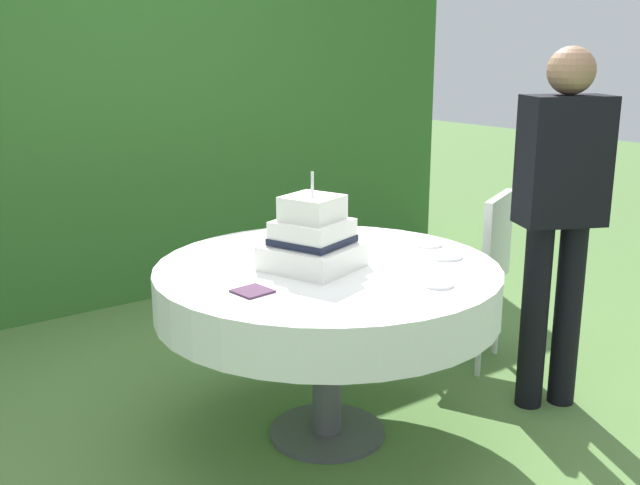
{
  "coord_description": "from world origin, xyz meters",
  "views": [
    {
      "loc": [
        -1.77,
        -2.31,
        1.61
      ],
      "look_at": [
        -0.03,
        0.0,
        0.85
      ],
      "focal_mm": 42.58,
      "sensor_mm": 36.0,
      "label": 1
    }
  ],
  "objects_px": {
    "serving_plate_far": "(428,244)",
    "wedding_cake": "(312,239)",
    "cake_table": "(327,289)",
    "standing_person": "(560,206)",
    "napkin_stack": "(253,291)",
    "garden_chair": "(476,262)",
    "serving_plate_left": "(444,256)",
    "serving_plate_near": "(438,284)"
  },
  "relations": [
    {
      "from": "wedding_cake",
      "to": "serving_plate_far",
      "type": "xyz_separation_m",
      "value": [
        0.61,
        -0.03,
        -0.11
      ]
    },
    {
      "from": "wedding_cake",
      "to": "serving_plate_near",
      "type": "bearing_deg",
      "value": -63.13
    },
    {
      "from": "wedding_cake",
      "to": "standing_person",
      "type": "height_order",
      "value": "standing_person"
    },
    {
      "from": "cake_table",
      "to": "napkin_stack",
      "type": "distance_m",
      "value": 0.44
    },
    {
      "from": "garden_chair",
      "to": "standing_person",
      "type": "height_order",
      "value": "standing_person"
    },
    {
      "from": "serving_plate_near",
      "to": "garden_chair",
      "type": "xyz_separation_m",
      "value": [
        0.9,
        0.6,
        -0.21
      ]
    },
    {
      "from": "wedding_cake",
      "to": "serving_plate_left",
      "type": "relative_size",
      "value": 2.81
    },
    {
      "from": "serving_plate_far",
      "to": "wedding_cake",
      "type": "bearing_deg",
      "value": 176.8
    },
    {
      "from": "garden_chair",
      "to": "standing_person",
      "type": "distance_m",
      "value": 0.66
    },
    {
      "from": "wedding_cake",
      "to": "napkin_stack",
      "type": "height_order",
      "value": "wedding_cake"
    },
    {
      "from": "serving_plate_far",
      "to": "serving_plate_left",
      "type": "xyz_separation_m",
      "value": [
        -0.08,
        -0.18,
        0.0
      ]
    },
    {
      "from": "serving_plate_near",
      "to": "napkin_stack",
      "type": "height_order",
      "value": "serving_plate_near"
    },
    {
      "from": "wedding_cake",
      "to": "garden_chair",
      "type": "bearing_deg",
      "value": 7.09
    },
    {
      "from": "wedding_cake",
      "to": "garden_chair",
      "type": "relative_size",
      "value": 0.46
    },
    {
      "from": "serving_plate_far",
      "to": "serving_plate_left",
      "type": "relative_size",
      "value": 0.82
    },
    {
      "from": "cake_table",
      "to": "standing_person",
      "type": "relative_size",
      "value": 0.87
    },
    {
      "from": "serving_plate_far",
      "to": "cake_table",
      "type": "bearing_deg",
      "value": 177.92
    },
    {
      "from": "serving_plate_left",
      "to": "napkin_stack",
      "type": "xyz_separation_m",
      "value": [
        -0.88,
        0.09,
        -0.0
      ]
    },
    {
      "from": "serving_plate_left",
      "to": "garden_chair",
      "type": "height_order",
      "value": "garden_chair"
    },
    {
      "from": "napkin_stack",
      "to": "garden_chair",
      "type": "height_order",
      "value": "garden_chair"
    },
    {
      "from": "serving_plate_near",
      "to": "serving_plate_left",
      "type": "bearing_deg",
      "value": 40.8
    },
    {
      "from": "serving_plate_far",
      "to": "standing_person",
      "type": "height_order",
      "value": "standing_person"
    },
    {
      "from": "garden_chair",
      "to": "wedding_cake",
      "type": "bearing_deg",
      "value": -172.91
    },
    {
      "from": "serving_plate_left",
      "to": "napkin_stack",
      "type": "height_order",
      "value": "serving_plate_left"
    },
    {
      "from": "serving_plate_near",
      "to": "standing_person",
      "type": "height_order",
      "value": "standing_person"
    },
    {
      "from": "cake_table",
      "to": "serving_plate_near",
      "type": "distance_m",
      "value": 0.49
    },
    {
      "from": "wedding_cake",
      "to": "garden_chair",
      "type": "height_order",
      "value": "wedding_cake"
    },
    {
      "from": "wedding_cake",
      "to": "napkin_stack",
      "type": "distance_m",
      "value": 0.39
    },
    {
      "from": "cake_table",
      "to": "serving_plate_left",
      "type": "relative_size",
      "value": 9.44
    },
    {
      "from": "serving_plate_left",
      "to": "napkin_stack",
      "type": "distance_m",
      "value": 0.89
    },
    {
      "from": "serving_plate_near",
      "to": "standing_person",
      "type": "bearing_deg",
      "value": 5.38
    },
    {
      "from": "cake_table",
      "to": "serving_plate_left",
      "type": "height_order",
      "value": "serving_plate_left"
    },
    {
      "from": "serving_plate_far",
      "to": "napkin_stack",
      "type": "height_order",
      "value": "serving_plate_far"
    },
    {
      "from": "serving_plate_far",
      "to": "napkin_stack",
      "type": "relative_size",
      "value": 1.0
    },
    {
      "from": "napkin_stack",
      "to": "standing_person",
      "type": "relative_size",
      "value": 0.08
    },
    {
      "from": "cake_table",
      "to": "napkin_stack",
      "type": "height_order",
      "value": "napkin_stack"
    },
    {
      "from": "cake_table",
      "to": "napkin_stack",
      "type": "relative_size",
      "value": 11.51
    },
    {
      "from": "napkin_stack",
      "to": "garden_chair",
      "type": "relative_size",
      "value": 0.14
    },
    {
      "from": "napkin_stack",
      "to": "wedding_cake",
      "type": "bearing_deg",
      "value": 18.87
    },
    {
      "from": "wedding_cake",
      "to": "serving_plate_left",
      "type": "height_order",
      "value": "wedding_cake"
    },
    {
      "from": "napkin_stack",
      "to": "standing_person",
      "type": "distance_m",
      "value": 1.43
    },
    {
      "from": "napkin_stack",
      "to": "serving_plate_far",
      "type": "bearing_deg",
      "value": 5.16
    }
  ]
}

